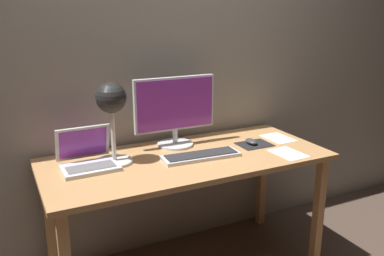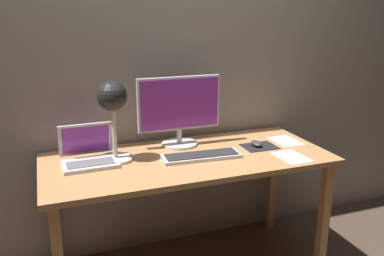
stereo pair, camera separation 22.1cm
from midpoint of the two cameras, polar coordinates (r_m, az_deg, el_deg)
back_wall at (r=2.55m, az=-7.21°, el=10.74°), size 4.80×0.06×2.60m
desk at (r=2.33m, az=-3.40°, el=-5.88°), size 1.60×0.70×0.74m
monitor at (r=2.43m, az=-5.00°, el=2.63°), size 0.51×0.22×0.42m
keyboard_main at (r=2.28m, az=-1.50°, el=-3.93°), size 0.45×0.17×0.03m
laptop at (r=2.24m, az=-17.21°, el=-3.76°), size 0.29×0.26×0.21m
desk_lamp at (r=2.19m, az=-14.01°, el=2.86°), size 0.20×0.20×0.44m
mousepad at (r=2.51m, az=6.21°, el=-2.33°), size 0.20×0.16×0.00m
mouse at (r=2.51m, az=5.78°, el=-1.92°), size 0.06×0.10×0.03m
paper_sheet_near_mouse at (r=2.39m, az=10.70°, el=-3.55°), size 0.16×0.22×0.00m
paper_sheet_by_keyboard at (r=2.66m, az=9.60°, el=-1.44°), size 0.15×0.21×0.00m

